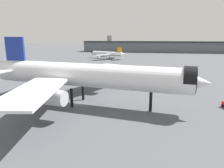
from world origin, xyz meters
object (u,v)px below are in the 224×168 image
(airliner_near_gate, at_px, (85,76))
(airliner_far_taxiway, at_px, (107,54))
(traffic_cone_near_nose, at_px, (192,92))
(baggage_cart_trailing, at_px, (142,79))

(airliner_near_gate, bearing_deg, airliner_far_taxiway, 107.32)
(airliner_near_gate, distance_m, traffic_cone_near_nose, 35.96)
(baggage_cart_trailing, height_order, traffic_cone_near_nose, baggage_cart_trailing)
(airliner_near_gate, xyz_separation_m, airliner_far_taxiway, (-23.54, 115.62, -3.69))
(airliner_near_gate, relative_size, baggage_cart_trailing, 22.89)
(airliner_near_gate, distance_m, baggage_cart_trailing, 36.73)
(airliner_far_taxiway, height_order, traffic_cone_near_nose, airliner_far_taxiway)
(airliner_near_gate, height_order, airliner_far_taxiway, airliner_near_gate)
(airliner_far_taxiway, xyz_separation_m, traffic_cone_near_nose, (53.73, -97.62, -3.91))
(airliner_far_taxiway, distance_m, traffic_cone_near_nose, 111.50)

